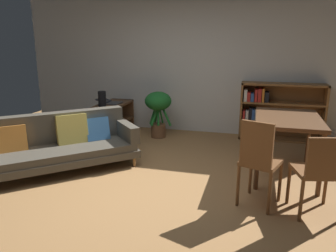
{
  "coord_description": "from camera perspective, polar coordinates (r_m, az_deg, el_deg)",
  "views": [
    {
      "loc": [
        1.27,
        -3.58,
        1.77
      ],
      "look_at": [
        0.14,
        0.55,
        0.64
      ],
      "focal_mm": 34.93,
      "sensor_mm": 36.0,
      "label": 1
    }
  ],
  "objects": [
    {
      "name": "bookshelf",
      "position": [
        6.23,
        18.15,
        2.41
      ],
      "size": [
        1.45,
        0.33,
        1.03
      ],
      "color": "brown",
      "rests_on": "ground_plane"
    },
    {
      "name": "desk_speaker",
      "position": [
        5.95,
        -11.43,
        4.69
      ],
      "size": [
        0.14,
        0.14,
        0.27
      ],
      "color": "black",
      "rests_on": "media_console"
    },
    {
      "name": "media_console",
      "position": [
        6.21,
        -9.76,
        0.93
      ],
      "size": [
        0.45,
        1.11,
        0.62
      ],
      "color": "#56351E",
      "rests_on": "ground_plane"
    },
    {
      "name": "dining_table",
      "position": [
        4.5,
        20.15,
        0.31
      ],
      "size": [
        0.8,
        1.14,
        0.81
      ],
      "color": "#56351E",
      "rests_on": "ground_plane"
    },
    {
      "name": "fabric_couch",
      "position": [
        4.81,
        -18.43,
        -2.9
      ],
      "size": [
        2.05,
        1.98,
        0.77
      ],
      "color": "olive",
      "rests_on": "ground_plane"
    },
    {
      "name": "potted_floor_plant",
      "position": [
        6.02,
        -1.73,
        3.37
      ],
      "size": [
        0.52,
        0.49,
        0.86
      ],
      "color": "brown",
      "rests_on": "ground_plane"
    },
    {
      "name": "open_laptop",
      "position": [
        6.21,
        -10.02,
        4.13
      ],
      "size": [
        0.43,
        0.31,
        0.09
      ],
      "color": "#333338",
      "rests_on": "media_console"
    },
    {
      "name": "dining_chair_near",
      "position": [
        3.64,
        25.01,
        -6.94
      ],
      "size": [
        0.53,
        0.51,
        0.88
      ],
      "color": "brown",
      "rests_on": "ground_plane"
    },
    {
      "name": "back_wall_panel",
      "position": [
        6.42,
        3.88,
        11.02
      ],
      "size": [
        6.8,
        0.1,
        2.7
      ],
      "primitive_type": "cube",
      "color": "silver",
      "rests_on": "ground_plane"
    },
    {
      "name": "dining_chair_far",
      "position": [
        3.61,
        15.59,
        -5.55
      ],
      "size": [
        0.49,
        0.5,
        0.98
      ],
      "color": "brown",
      "rests_on": "ground_plane"
    },
    {
      "name": "ground_plane",
      "position": [
        4.19,
        -3.92,
        -10.23
      ],
      "size": [
        8.16,
        8.16,
        0.0
      ],
      "primitive_type": "plane",
      "color": "#9E7042"
    }
  ]
}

